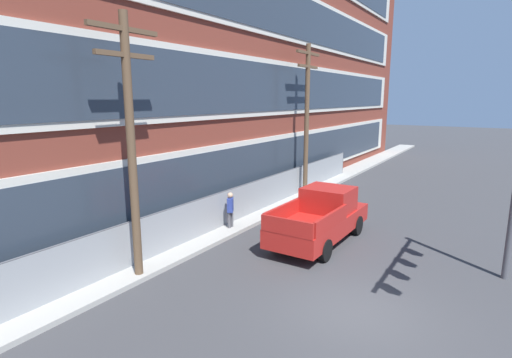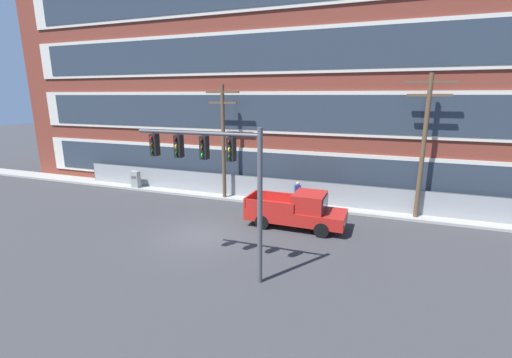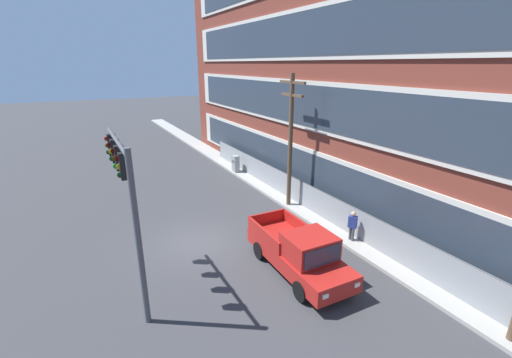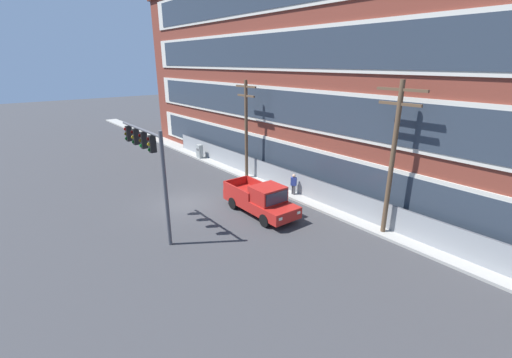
% 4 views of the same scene
% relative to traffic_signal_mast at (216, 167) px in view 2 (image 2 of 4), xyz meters
% --- Properties ---
extents(ground_plane, '(160.00, 160.00, 0.00)m').
position_rel_traffic_signal_mast_xyz_m(ground_plane, '(-2.72, 3.30, -4.60)').
color(ground_plane, '#38383A').
extents(sidewalk_building_side, '(80.00, 1.68, 0.16)m').
position_rel_traffic_signal_mast_xyz_m(sidewalk_building_side, '(-2.72, 10.32, -4.52)').
color(sidewalk_building_side, '#9E9B93').
rests_on(sidewalk_building_side, ground).
extents(brick_mill_building, '(55.06, 8.69, 16.24)m').
position_rel_traffic_signal_mast_xyz_m(brick_mill_building, '(3.12, 15.21, 3.53)').
color(brick_mill_building, brown).
rests_on(brick_mill_building, ground).
extents(chain_link_fence, '(32.69, 0.06, 1.70)m').
position_rel_traffic_signal_mast_xyz_m(chain_link_fence, '(-0.60, 10.48, -3.74)').
color(chain_link_fence, gray).
rests_on(chain_link_fence, ground).
extents(traffic_signal_mast, '(5.36, 0.43, 6.17)m').
position_rel_traffic_signal_mast_xyz_m(traffic_signal_mast, '(0.00, 0.00, 0.00)').
color(traffic_signal_mast, '#4C4C51').
rests_on(traffic_signal_mast, ground).
extents(pickup_truck_red, '(5.63, 2.22, 2.07)m').
position_rel_traffic_signal_mast_xyz_m(pickup_truck_red, '(1.87, 6.29, -3.63)').
color(pickup_truck_red, '#AD1E19').
rests_on(pickup_truck_red, ground).
extents(utility_pole_near_corner, '(2.42, 0.26, 8.01)m').
position_rel_traffic_signal_mast_xyz_m(utility_pole_near_corner, '(-4.34, 9.82, -0.15)').
color(utility_pole_near_corner, brown).
rests_on(utility_pole_near_corner, ground).
extents(utility_pole_midblock, '(2.70, 0.26, 8.50)m').
position_rel_traffic_signal_mast_xyz_m(utility_pole_midblock, '(8.27, 10.01, 0.15)').
color(utility_pole_midblock, brown).
rests_on(utility_pole_midblock, ground).
extents(electrical_cabinet, '(0.65, 0.45, 1.48)m').
position_rel_traffic_signal_mast_xyz_m(electrical_cabinet, '(-12.10, 9.80, -3.86)').
color(electrical_cabinet, '#939993').
rests_on(electrical_cabinet, ground).
extents(pedestrian_near_cabinet, '(0.47, 0.41, 1.69)m').
position_rel_traffic_signal_mast_xyz_m(pedestrian_near_cabinet, '(0.96, 10.07, -3.63)').
color(pedestrian_near_cabinet, '#4C4C51').
rests_on(pedestrian_near_cabinet, ground).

